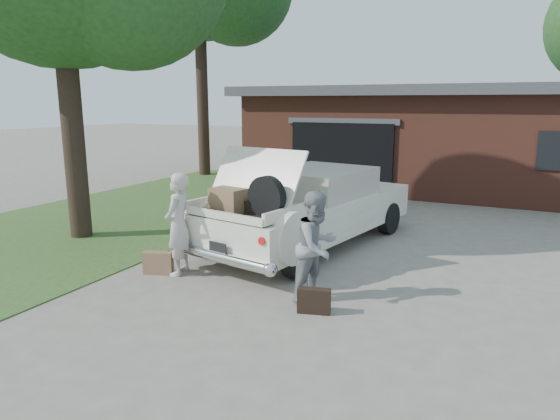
% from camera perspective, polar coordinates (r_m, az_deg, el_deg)
% --- Properties ---
extents(ground, '(90.00, 90.00, 0.00)m').
position_cam_1_polar(ground, '(7.90, -1.92, -8.66)').
color(ground, gray).
rests_on(ground, ground).
extents(grass_strip, '(6.00, 16.00, 0.02)m').
position_cam_1_polar(grass_strip, '(13.37, -16.97, -0.41)').
color(grass_strip, '#2D4C1E').
rests_on(grass_strip, ground).
extents(house, '(12.80, 7.80, 3.30)m').
position_cam_1_polar(house, '(18.20, 18.19, 8.04)').
color(house, brown).
rests_on(house, ground).
extents(sedan, '(2.99, 5.60, 2.05)m').
position_cam_1_polar(sedan, '(9.89, 3.27, 0.33)').
color(sedan, white).
rests_on(sedan, ground).
extents(woman_left, '(0.54, 0.70, 1.70)m').
position_cam_1_polar(woman_left, '(8.36, -11.57, -1.62)').
color(woman_left, beige).
rests_on(woman_left, ground).
extents(woman_right, '(0.82, 0.93, 1.61)m').
position_cam_1_polar(woman_right, '(7.14, 4.24, -4.19)').
color(woman_right, gray).
rests_on(woman_right, ground).
extents(suitcase_left, '(0.51, 0.32, 0.38)m').
position_cam_1_polar(suitcase_left, '(8.61, -13.75, -5.91)').
color(suitcase_left, '#946A4B').
rests_on(suitcase_left, ground).
extents(suitcase_right, '(0.47, 0.26, 0.35)m').
position_cam_1_polar(suitcase_right, '(6.90, 3.91, -10.32)').
color(suitcase_right, black).
rests_on(suitcase_right, ground).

